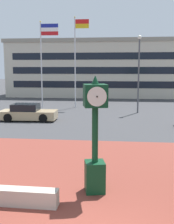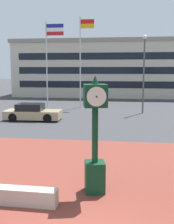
# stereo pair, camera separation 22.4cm
# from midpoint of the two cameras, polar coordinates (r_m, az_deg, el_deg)

# --- Properties ---
(plaza_brick_paving) EXTENTS (44.00, 13.91, 0.01)m
(plaza_brick_paving) POSITION_cam_midpoint_polar(r_m,az_deg,el_deg) (8.92, 2.79, -17.31)
(plaza_brick_paving) COLOR brown
(plaza_brick_paving) RESTS_ON ground
(planter_wall) EXTENTS (3.21, 0.46, 0.50)m
(planter_wall) POSITION_cam_midpoint_polar(r_m,az_deg,el_deg) (8.90, -15.83, -15.97)
(planter_wall) COLOR #ADA393
(planter_wall) RESTS_ON ground
(street_clock) EXTENTS (0.83, 0.86, 3.74)m
(street_clock) POSITION_cam_midpoint_polar(r_m,az_deg,el_deg) (8.81, 2.36, -5.10)
(street_clock) COLOR #0C381E
(street_clock) RESTS_ON ground
(car_street_far) EXTENTS (4.33, 1.92, 1.28)m
(car_street_far) POSITION_cam_midpoint_polar(r_m,az_deg,el_deg) (21.95, -10.79, -0.15)
(car_street_far) COLOR tan
(car_street_far) RESTS_ON ground
(flagpole_primary) EXTENTS (1.86, 0.14, 8.62)m
(flagpole_primary) POSITION_cam_midpoint_polar(r_m,az_deg,el_deg) (29.05, -7.55, 11.38)
(flagpole_primary) COLOR silver
(flagpole_primary) RESTS_ON ground
(flagpole_secondary) EXTENTS (1.45, 0.14, 8.98)m
(flagpole_secondary) POSITION_cam_midpoint_polar(r_m,az_deg,el_deg) (28.37, -0.91, 11.31)
(flagpole_secondary) COLOR silver
(flagpole_secondary) RESTS_ON ground
(civic_building) EXTENTS (24.55, 12.50, 7.93)m
(civic_building) POSITION_cam_midpoint_polar(r_m,az_deg,el_deg) (43.38, 3.16, 8.85)
(civic_building) COLOR beige
(civic_building) RESTS_ON ground
(street_lamp_post) EXTENTS (0.36, 0.36, 6.82)m
(street_lamp_post) POSITION_cam_midpoint_polar(r_m,az_deg,el_deg) (25.30, 11.79, 9.14)
(street_lamp_post) COLOR #4C4C51
(street_lamp_post) RESTS_ON ground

